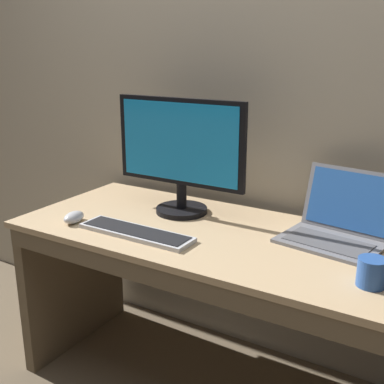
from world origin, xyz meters
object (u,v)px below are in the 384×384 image
at_px(wired_keyboard, 136,232).
at_px(computer_mouse, 74,217).
at_px(coffee_mug, 373,272).
at_px(laptop_space_gray, 337,226).
at_px(external_monitor, 180,155).

height_order(wired_keyboard, computer_mouse, computer_mouse).
xyz_separation_m(wired_keyboard, computer_mouse, (-0.29, -0.02, 0.01)).
distance_m(wired_keyboard, computer_mouse, 0.29).
bearing_deg(coffee_mug, laptop_space_gray, 121.69).
bearing_deg(wired_keyboard, computer_mouse, -175.78).
relative_size(laptop_space_gray, wired_keyboard, 0.82).
height_order(laptop_space_gray, coffee_mug, laptop_space_gray).
distance_m(external_monitor, coffee_mug, 0.88).
distance_m(laptop_space_gray, wired_keyboard, 0.72).
bearing_deg(laptop_space_gray, wired_keyboard, -152.96).
relative_size(external_monitor, computer_mouse, 5.56).
xyz_separation_m(external_monitor, computer_mouse, (-0.30, -0.31, -0.22)).
bearing_deg(external_monitor, wired_keyboard, -91.95).
bearing_deg(laptop_space_gray, coffee_mug, -58.31).
relative_size(laptop_space_gray, computer_mouse, 3.63).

